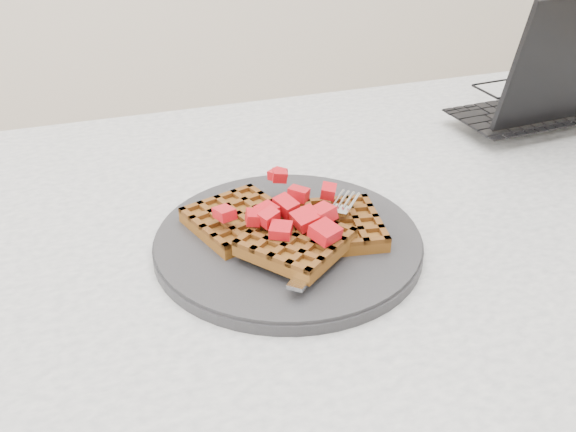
{
  "coord_description": "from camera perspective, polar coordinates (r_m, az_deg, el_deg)",
  "views": [
    {
      "loc": [
        -0.27,
        -0.59,
        1.14
      ],
      "look_at": [
        -0.09,
        -0.04,
        0.79
      ],
      "focal_mm": 40.0,
      "sensor_mm": 36.0,
      "label": 1
    }
  ],
  "objects": [
    {
      "name": "strawberry_pile",
      "position": [
        0.67,
        0.0,
        1.03
      ],
      "size": [
        0.15,
        0.15,
        0.02
      ],
      "primitive_type": null,
      "color": "#A3000C",
      "rests_on": "waffles"
    },
    {
      "name": "laptop",
      "position": [
        1.09,
        21.66,
        9.89
      ],
      "size": [
        0.33,
        0.25,
        0.21
      ],
      "rotation": [
        0.0,
        0.0,
        3.21
      ],
      "color": "black",
      "rests_on": "table"
    },
    {
      "name": "table",
      "position": [
        0.82,
        5.25,
        -6.92
      ],
      "size": [
        1.2,
        0.8,
        0.75
      ],
      "color": "silver",
      "rests_on": "ground"
    },
    {
      "name": "fork",
      "position": [
        0.67,
        3.68,
        -2.15
      ],
      "size": [
        0.14,
        0.15,
        0.02
      ],
      "primitive_type": null,
      "rotation": [
        0.0,
        0.0,
        -0.72
      ],
      "color": "silver",
      "rests_on": "plate"
    },
    {
      "name": "plate",
      "position": [
        0.69,
        0.0,
        -2.27
      ],
      "size": [
        0.29,
        0.29,
        0.02
      ],
      "primitive_type": "cylinder",
      "color": "#252528",
      "rests_on": "table"
    },
    {
      "name": "waffles",
      "position": [
        0.68,
        0.11,
        -1.07
      ],
      "size": [
        0.21,
        0.2,
        0.03
      ],
      "color": "brown",
      "rests_on": "plate"
    }
  ]
}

